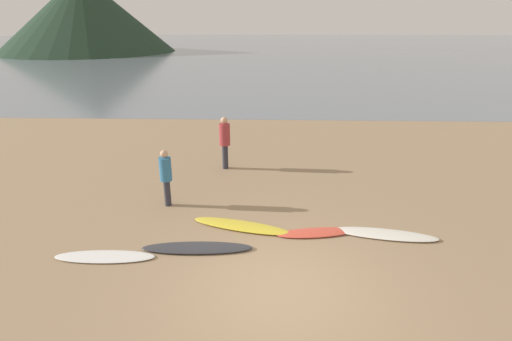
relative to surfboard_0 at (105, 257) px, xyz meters
name	(u,v)px	position (x,y,z in m)	size (l,w,h in m)	color
ground_plane	(275,143)	(3.77, 9.04, -0.13)	(120.00, 120.00, 0.20)	#997C5B
ocean_water	(271,48)	(3.77, 62.64, -0.03)	(140.00, 100.00, 0.01)	slate
headland_hill	(85,14)	(-22.93, 53.67, 5.20)	(24.64, 24.64, 10.46)	#1E3323
surfboard_0	(105,257)	(0.00, 0.00, 0.00)	(2.18, 0.52, 0.06)	white
surfboard_1	(197,248)	(1.95, 0.40, 0.01)	(2.48, 0.53, 0.09)	#333338
surfboard_2	(241,226)	(2.88, 1.45, 0.02)	(2.53, 0.53, 0.10)	yellow
surfboard_3	(315,233)	(4.67, 1.19, 0.01)	(1.90, 0.47, 0.08)	#D84C38
surfboard_4	(385,234)	(6.34, 1.16, 0.01)	(2.45, 0.54, 0.08)	silver
person_0	(166,173)	(0.76, 2.65, 0.92)	(0.32, 0.32, 1.61)	#2D2D38
person_1	(225,139)	(2.05, 5.62, 1.03)	(0.36, 0.36, 1.81)	#2D2D38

